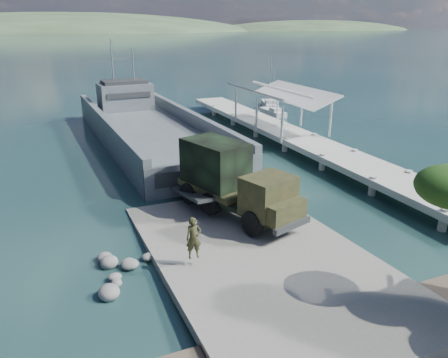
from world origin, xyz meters
TOP-DOWN VIEW (x-y plane):
  - ground at (0.00, 0.00)m, footprint 1400.00×1400.00m
  - boat_ramp at (0.00, -1.00)m, footprint 10.00×18.00m
  - shoreline_rocks at (-6.20, 0.50)m, footprint 3.20×5.60m
  - distant_headlands at (50.00, 560.00)m, footprint 1000.00×240.00m
  - pier at (13.00, 18.77)m, footprint 6.40×44.00m
  - landing_craft at (0.48, 23.84)m, footprint 9.97×35.50m
  - military_truck at (0.80, 4.29)m, footprint 5.20×9.24m
  - soldier at (-3.38, -0.78)m, footprint 0.79×0.55m
  - sailboat_near at (18.65, 31.39)m, footprint 1.47×5.01m
  - sailboat_far at (20.79, 36.29)m, footprint 3.54×6.04m

SIDE VIEW (x-z plane):
  - ground at x=0.00m, z-range 0.00..0.00m
  - shoreline_rocks at x=-6.20m, z-range -0.45..0.45m
  - distant_headlands at x=50.00m, z-range -24.00..24.00m
  - boat_ramp at x=0.00m, z-range 0.00..0.50m
  - sailboat_near at x=18.65m, z-range -2.72..3.37m
  - sailboat_far at x=20.79m, z-range -3.16..3.91m
  - landing_craft at x=0.48m, z-range -4.38..6.09m
  - soldier at x=-3.38m, z-range 0.50..2.55m
  - pier at x=13.00m, z-range -1.45..4.65m
  - military_truck at x=0.80m, z-range 0.49..4.61m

